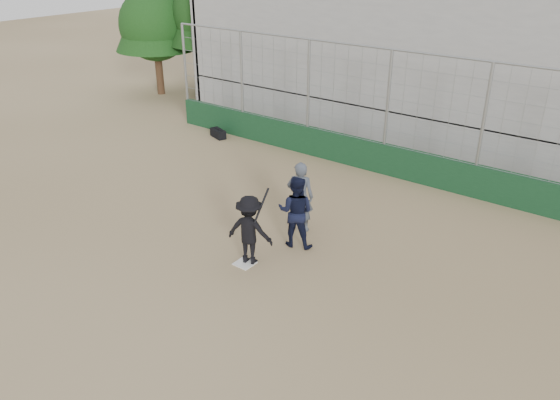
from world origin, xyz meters
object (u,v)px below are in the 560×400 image
Objects in this scene: batter_at_plate at (250,230)px; equipment_bag at (218,133)px; umpire at (300,200)px; catcher_crouched at (295,223)px.

batter_at_plate is 9.20m from equipment_bag.
equipment_bag is (-6.79, 4.16, -0.70)m from umpire.
catcher_crouched is 0.89m from umpire.
batter_at_plate is at bearing -108.22° from catcher_crouched.
umpire is at bearing 89.46° from batter_at_plate.
batter_at_plate reaches higher than catcher_crouched.
equipment_bag is at bearing 145.62° from catcher_crouched.
umpire is 2.12× the size of equipment_bag.
catcher_crouched is at bearing 93.58° from umpire.
catcher_crouched is 8.73m from equipment_bag.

